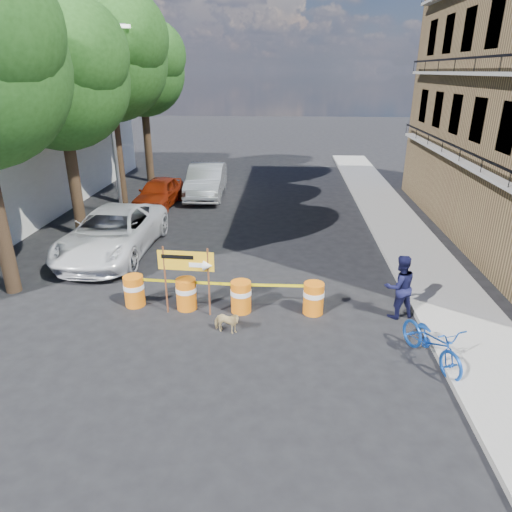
# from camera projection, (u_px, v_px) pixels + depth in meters

# --- Properties ---
(ground) EXTENTS (120.00, 120.00, 0.00)m
(ground) POSITION_uv_depth(u_px,v_px,m) (227.00, 334.00, 11.66)
(ground) COLOR black
(ground) RESTS_ON ground
(sidewalk_east) EXTENTS (2.40, 40.00, 0.15)m
(sidewalk_east) POSITION_uv_depth(u_px,v_px,m) (414.00, 251.00, 16.80)
(sidewalk_east) COLOR gray
(sidewalk_east) RESTS_ON ground
(tree_mid_a) EXTENTS (5.25, 5.00, 8.68)m
(tree_mid_a) POSITION_uv_depth(u_px,v_px,m) (60.00, 78.00, 16.28)
(tree_mid_a) COLOR #332316
(tree_mid_a) RESTS_ON ground
(tree_mid_b) EXTENTS (5.67, 5.40, 9.62)m
(tree_mid_b) POSITION_uv_depth(u_px,v_px,m) (109.00, 59.00, 20.63)
(tree_mid_b) COLOR #332316
(tree_mid_b) RESTS_ON ground
(tree_far) EXTENTS (5.04, 4.80, 8.84)m
(tree_far) POSITION_uv_depth(u_px,v_px,m) (143.00, 71.00, 25.44)
(tree_far) COLOR #332316
(tree_far) RESTS_ON ground
(streetlamp) EXTENTS (1.25, 0.18, 8.00)m
(streetlamp) POSITION_uv_depth(u_px,v_px,m) (113.00, 118.00, 19.15)
(streetlamp) COLOR gray
(streetlamp) RESTS_ON ground
(barrel_far_left) EXTENTS (0.58, 0.58, 0.90)m
(barrel_far_left) POSITION_uv_depth(u_px,v_px,m) (134.00, 290.00, 12.91)
(barrel_far_left) COLOR orange
(barrel_far_left) RESTS_ON ground
(barrel_mid_left) EXTENTS (0.58, 0.58, 0.90)m
(barrel_mid_left) POSITION_uv_depth(u_px,v_px,m) (186.00, 293.00, 12.73)
(barrel_mid_left) COLOR orange
(barrel_mid_left) RESTS_ON ground
(barrel_mid_right) EXTENTS (0.58, 0.58, 0.90)m
(barrel_mid_right) POSITION_uv_depth(u_px,v_px,m) (241.00, 296.00, 12.58)
(barrel_mid_right) COLOR orange
(barrel_mid_right) RESTS_ON ground
(barrel_far_right) EXTENTS (0.58, 0.58, 0.90)m
(barrel_far_right) POSITION_uv_depth(u_px,v_px,m) (314.00, 298.00, 12.49)
(barrel_far_right) COLOR orange
(barrel_far_right) RESTS_ON ground
(detour_sign) EXTENTS (1.52, 0.30, 1.96)m
(detour_sign) POSITION_uv_depth(u_px,v_px,m) (194.00, 266.00, 12.06)
(detour_sign) COLOR #592D19
(detour_sign) RESTS_ON ground
(pedestrian) EXTENTS (1.03, 0.90, 1.79)m
(pedestrian) POSITION_uv_depth(u_px,v_px,m) (400.00, 287.00, 12.16)
(pedestrian) COLOR black
(pedestrian) RESTS_ON ground
(bicycle) EXTENTS (1.07, 1.28, 2.07)m
(bicycle) POSITION_uv_depth(u_px,v_px,m) (435.00, 323.00, 10.15)
(bicycle) COLOR #1445A6
(bicycle) RESTS_ON ground
(dog) EXTENTS (0.78, 0.50, 0.61)m
(dog) POSITION_uv_depth(u_px,v_px,m) (227.00, 322.00, 11.58)
(dog) COLOR tan
(dog) RESTS_ON ground
(suv_white) EXTENTS (2.81, 5.93, 1.64)m
(suv_white) POSITION_uv_depth(u_px,v_px,m) (113.00, 233.00, 16.45)
(suv_white) COLOR silver
(suv_white) RESTS_ON ground
(sedan_red) EXTENTS (1.93, 4.20, 1.40)m
(sedan_red) POSITION_uv_depth(u_px,v_px,m) (159.00, 193.00, 22.35)
(sedan_red) COLOR maroon
(sedan_red) RESTS_ON ground
(sedan_silver) EXTENTS (2.00, 5.16, 1.68)m
(sedan_silver) POSITION_uv_depth(u_px,v_px,m) (206.00, 181.00, 24.10)
(sedan_silver) COLOR #AFB3B6
(sedan_silver) RESTS_ON ground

